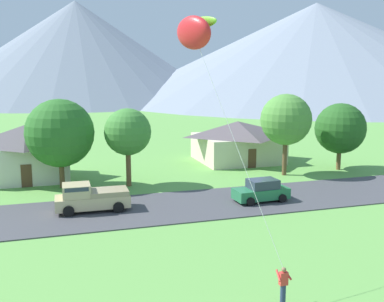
{
  "coord_description": "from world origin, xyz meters",
  "views": [
    {
      "loc": [
        -8.2,
        -2.8,
        9.88
      ],
      "look_at": [
        -1.28,
        19.64,
        5.78
      ],
      "focal_mm": 42.71,
      "sensor_mm": 36.0,
      "label": 1
    }
  ],
  "objects": [
    {
      "name": "tree_far_right",
      "position": [
        -7.61,
        37.04,
        4.75
      ],
      "size": [
        5.79,
        5.79,
        7.65
      ],
      "color": "brown",
      "rests_on": "ground"
    },
    {
      "name": "road_strip",
      "position": [
        0.0,
        28.71,
        0.04
      ],
      "size": [
        160.0,
        7.82,
        0.08
      ],
      "primitive_type": "cube",
      "color": "#424247",
      "rests_on": "ground"
    },
    {
      "name": "parked_car_green_west_end",
      "position": [
        6.88,
        28.03,
        0.87
      ],
      "size": [
        4.28,
        2.24,
        1.68
      ],
      "color": "#237042",
      "rests_on": "road_strip"
    },
    {
      "name": "house_left_center",
      "position": [
        -10.53,
        41.18,
        2.64
      ],
      "size": [
        7.91,
        6.6,
        5.1
      ],
      "color": "beige",
      "rests_on": "ground"
    },
    {
      "name": "tree_near_right",
      "position": [
        13.07,
        35.83,
        5.37
      ],
      "size": [
        4.87,
        4.87,
        7.82
      ],
      "color": "brown",
      "rests_on": "ground"
    },
    {
      "name": "mountain_central_ridge",
      "position": [
        1.15,
        161.3,
        16.73
      ],
      "size": [
        101.22,
        101.22,
        33.46
      ],
      "primitive_type": "cone",
      "color": "slate",
      "rests_on": "ground"
    },
    {
      "name": "tree_left_of_center",
      "position": [
        -2.02,
        36.0,
        4.75
      ],
      "size": [
        4.06,
        4.06,
        6.8
      ],
      "color": "brown",
      "rests_on": "ground"
    },
    {
      "name": "house_right_center",
      "position": [
        11.46,
        43.73,
        2.31
      ],
      "size": [
        9.1,
        8.61,
        4.46
      ],
      "color": "beige",
      "rests_on": "ground"
    },
    {
      "name": "kite_flyer_with_kite",
      "position": [
        -1.42,
        18.46,
        11.44
      ],
      "size": [
        3.67,
        6.81,
        12.57
      ],
      "color": "navy",
      "rests_on": "ground"
    },
    {
      "name": "pickup_truck_sand_west_side",
      "position": [
        -5.85,
        29.35,
        1.06
      ],
      "size": [
        5.24,
        2.4,
        1.99
      ],
      "color": "#C6B284",
      "rests_on": "road_strip"
    },
    {
      "name": "mountain_west_ridge",
      "position": [
        74.57,
        141.9,
        9.15
      ],
      "size": [
        86.21,
        86.21,
        18.3
      ],
      "primitive_type": "cone",
      "color": "slate",
      "rests_on": "ground"
    },
    {
      "name": "mountain_far_east_ridge",
      "position": [
        78.89,
        137.03,
        16.36
      ],
      "size": [
        139.98,
        139.98,
        32.72
      ],
      "primitive_type": "cone",
      "color": "gray",
      "rests_on": "ground"
    },
    {
      "name": "tree_right_of_center",
      "position": [
        19.57,
        36.43,
        4.23
      ],
      "size": [
        5.08,
        5.08,
        6.78
      ],
      "color": "brown",
      "rests_on": "ground"
    }
  ]
}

